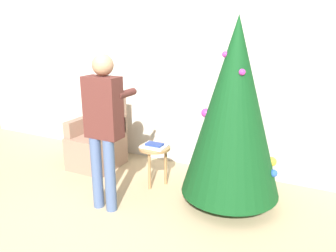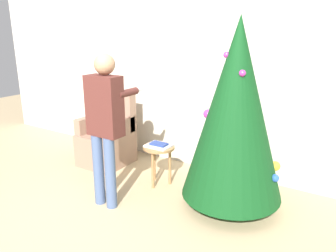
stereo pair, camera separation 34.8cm
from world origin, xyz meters
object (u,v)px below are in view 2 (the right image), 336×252
person_standing (105,118)px  side_stool (159,153)px  christmas_tree (235,111)px  armchair (108,139)px

person_standing → side_stool: 0.94m
side_stool → christmas_tree: bearing=-0.3°
christmas_tree → side_stool: (-0.98, 0.01, -0.68)m
christmas_tree → armchair: bearing=174.5°
christmas_tree → person_standing: (-1.20, -0.70, -0.10)m
person_standing → side_stool: (0.22, 0.70, -0.58)m
armchair → person_standing: 1.37m
christmas_tree → armchair: (-2.02, 0.20, -0.74)m
armchair → person_standing: (0.81, -0.89, 0.64)m
armchair → person_standing: size_ratio=0.62×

